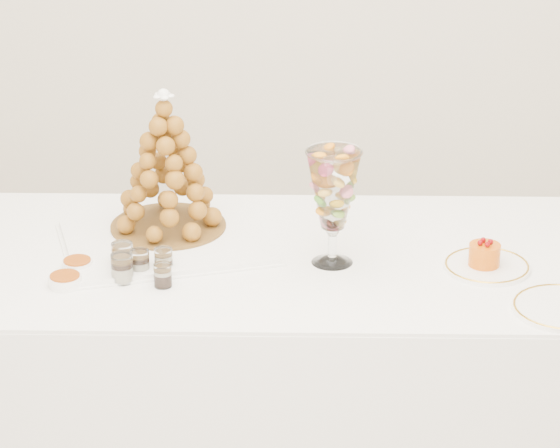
{
  "coord_description": "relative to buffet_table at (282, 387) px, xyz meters",
  "views": [
    {
      "loc": [
        0.23,
        -2.95,
        2.38
      ],
      "look_at": [
        0.02,
        0.22,
        0.97
      ],
      "focal_mm": 85.0,
      "sensor_mm": 36.0,
      "label": 1
    }
  ],
  "objects": [
    {
      "name": "lace_tray",
      "position": [
        -0.32,
        0.05,
        0.42
      ],
      "size": [
        0.65,
        0.57,
        0.02
      ],
      "primitive_type": "cube",
      "rotation": [
        0.0,
        0.0,
        0.33
      ],
      "color": "white",
      "rests_on": "buffet_table"
    },
    {
      "name": "cake_plate",
      "position": [
        0.55,
        -0.04,
        0.42
      ],
      "size": [
        0.23,
        0.23,
        0.01
      ],
      "primitive_type": "cylinder",
      "color": "white",
      "rests_on": "buffet_table"
    },
    {
      "name": "mousse_cake",
      "position": [
        0.54,
        -0.04,
        0.46
      ],
      "size": [
        0.08,
        0.08,
        0.07
      ],
      "color": "#D15709",
      "rests_on": "cake_plate"
    },
    {
      "name": "verrine_e",
      "position": [
        -0.3,
        -0.2,
        0.45
      ],
      "size": [
        0.05,
        0.05,
        0.06
      ],
      "primitive_type": "cylinder",
      "rotation": [
        0.0,
        0.0,
        0.06
      ],
      "color": "white",
      "rests_on": "buffet_table"
    },
    {
      "name": "verrine_a",
      "position": [
        -0.42,
        -0.11,
        0.45
      ],
      "size": [
        0.06,
        0.06,
        0.08
      ],
      "primitive_type": "cylinder",
      "rotation": [
        0.0,
        0.0,
        0.02
      ],
      "color": "white",
      "rests_on": "buffet_table"
    },
    {
      "name": "verrine_b",
      "position": [
        -0.37,
        -0.14,
        0.45
      ],
      "size": [
        0.05,
        0.05,
        0.07
      ],
      "primitive_type": "cylinder",
      "rotation": [
        0.0,
        0.0,
        0.01
      ],
      "color": "white",
      "rests_on": "buffet_table"
    },
    {
      "name": "verrine_c",
      "position": [
        -0.31,
        -0.11,
        0.45
      ],
      "size": [
        0.05,
        0.05,
        0.07
      ],
      "primitive_type": "cylinder",
      "rotation": [
        0.0,
        0.0,
        0.12
      ],
      "color": "white",
      "rests_on": "buffet_table"
    },
    {
      "name": "verrine_d",
      "position": [
        -0.41,
        -0.18,
        0.45
      ],
      "size": [
        0.07,
        0.07,
        0.08
      ],
      "primitive_type": "cylinder",
      "rotation": [
        0.0,
        0.0,
        -0.34
      ],
      "color": "white",
      "rests_on": "buffet_table"
    },
    {
      "name": "macaron_vase",
      "position": [
        0.14,
        -0.03,
        0.62
      ],
      "size": [
        0.15,
        0.15,
        0.32
      ],
      "color": "white",
      "rests_on": "buffet_table"
    },
    {
      "name": "buffet_table",
      "position": [
        0.0,
        0.0,
        0.0
      ],
      "size": [
        2.22,
        0.97,
        0.83
      ],
      "rotation": [
        0.0,
        0.0,
        0.05
      ],
      "color": "white",
      "rests_on": "ground"
    },
    {
      "name": "ramekin_back",
      "position": [
        -0.54,
        -0.12,
        0.43
      ],
      "size": [
        0.08,
        0.08,
        0.03
      ],
      "primitive_type": "cylinder",
      "color": "white",
      "rests_on": "buffet_table"
    },
    {
      "name": "ramekin_front",
      "position": [
        -0.55,
        -0.22,
        0.43
      ],
      "size": [
        0.09,
        0.09,
        0.03
      ],
      "primitive_type": "cylinder",
      "color": "white",
      "rests_on": "buffet_table"
    },
    {
      "name": "croquembouche",
      "position": [
        -0.33,
        0.13,
        0.63
      ],
      "size": [
        0.33,
        0.33,
        0.41
      ],
      "rotation": [
        0.0,
        0.0,
        -0.04
      ],
      "color": "brown",
      "rests_on": "lace_tray"
    }
  ]
}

